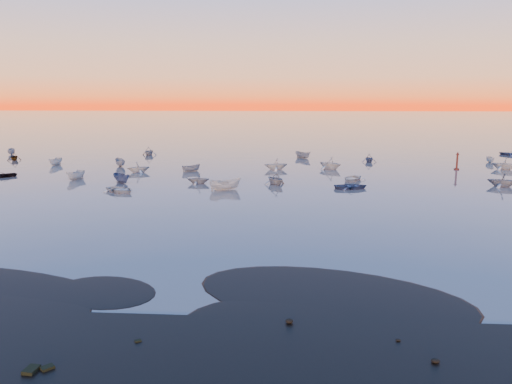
# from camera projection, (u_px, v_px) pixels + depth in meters

# --- Properties ---
(ground) EXTENTS (600.00, 600.00, 0.00)m
(ground) POSITION_uv_depth(u_px,v_px,m) (265.00, 143.00, 127.64)
(ground) COLOR #645B54
(ground) RESTS_ON ground
(mud_lobes) EXTENTS (140.00, 6.00, 0.07)m
(mud_lobes) POSITION_uv_depth(u_px,v_px,m) (177.00, 300.00, 28.64)
(mud_lobes) COLOR black
(mud_lobes) RESTS_ON ground
(moored_fleet) EXTENTS (124.00, 58.00, 1.20)m
(moored_fleet) POSITION_uv_depth(u_px,v_px,m) (250.00, 169.00, 81.57)
(moored_fleet) COLOR beige
(moored_fleet) RESTS_ON ground
(boat_near_left) EXTENTS (3.77, 4.49, 1.05)m
(boat_near_left) POSITION_uv_depth(u_px,v_px,m) (120.00, 192.00, 61.40)
(boat_near_left) COLOR beige
(boat_near_left) RESTS_ON ground
(boat_near_center) EXTENTS (2.91, 4.39, 1.40)m
(boat_near_center) POSITION_uv_depth(u_px,v_px,m) (225.00, 190.00, 62.95)
(boat_near_center) COLOR beige
(boat_near_center) RESTS_ON ground
(boat_near_right) EXTENTS (4.00, 3.51, 1.30)m
(boat_near_right) POSITION_uv_depth(u_px,v_px,m) (275.00, 184.00, 66.82)
(boat_near_right) COLOR slate
(boat_near_right) RESTS_ON ground
(channel_marker) EXTENTS (0.83, 0.83, 2.96)m
(channel_marker) POSITION_uv_depth(u_px,v_px,m) (457.00, 162.00, 80.22)
(channel_marker) COLOR #45150E
(channel_marker) RESTS_ON ground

